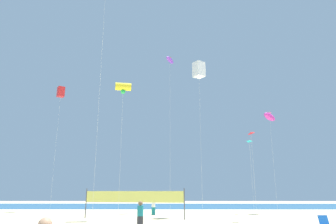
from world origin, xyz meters
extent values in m
cube|color=#28608C|center=(0.00, 34.46, 0.00)|extent=(120.00, 20.00, 0.01)
sphere|color=tan|center=(-1.63, -8.80, 1.48)|extent=(0.27, 0.27, 0.27)
cube|color=#19727A|center=(-0.72, 15.04, 0.35)|extent=(0.34, 0.20, 0.71)
cylinder|color=white|center=(-0.72, 15.04, 1.00)|extent=(0.36, 0.36, 0.59)
sphere|color=beige|center=(-0.72, 15.04, 1.43)|extent=(0.26, 0.26, 0.26)
cube|color=#2D2D33|center=(-0.91, 3.82, 0.36)|extent=(0.34, 0.21, 0.72)
cylinder|color=#19727A|center=(-0.91, 3.82, 1.02)|extent=(0.36, 0.36, 0.59)
sphere|color=brown|center=(-0.91, 3.82, 1.45)|extent=(0.27, 0.27, 0.27)
cube|color=#1959B2|center=(9.18, 2.28, 0.60)|extent=(0.52, 0.23, 0.57)
cylinder|color=#4C4C51|center=(-6.27, 11.65, 1.20)|extent=(0.08, 0.08, 2.40)
cylinder|color=#4C4C51|center=(1.99, 10.00, 1.20)|extent=(0.08, 0.08, 2.40)
cube|color=#EAE566|center=(-2.14, 10.83, 1.73)|extent=(8.27, 1.67, 0.90)
cylinder|color=silver|center=(7.24, 8.43, 3.28)|extent=(0.01, 0.01, 6.55)
pyramid|color=red|center=(7.22, 8.42, 6.61)|extent=(0.72, 0.72, 0.34)
cylinder|color=silver|center=(-12.40, 19.83, 6.93)|extent=(0.01, 0.01, 13.86)
cube|color=red|center=(-12.40, 19.83, 13.86)|extent=(1.07, 1.07, 1.23)
cylinder|color=silver|center=(0.86, 18.00, 8.59)|extent=(0.01, 0.01, 17.19)
ellipsoid|color=purple|center=(0.86, 18.00, 17.19)|extent=(1.20, 1.51, 0.82)
cube|color=orange|center=(0.86, 18.00, 17.40)|extent=(0.28, 0.06, 0.35)
cylinder|color=silver|center=(11.68, 16.98, 5.00)|extent=(0.01, 0.01, 10.00)
ellipsoid|color=#D833A5|center=(11.68, 16.98, 10.00)|extent=(1.98, 1.87, 1.07)
cube|color=pink|center=(11.68, 16.98, 10.29)|extent=(0.39, 0.06, 0.49)
cylinder|color=silver|center=(-3.97, 4.58, 10.19)|extent=(0.01, 0.01, 20.38)
cylinder|color=silver|center=(3.68, 12.47, 6.82)|extent=(0.01, 0.01, 13.64)
cube|color=white|center=(3.68, 12.47, 13.64)|extent=(1.29, 1.29, 1.48)
cylinder|color=silver|center=(-3.11, 9.24, 5.38)|extent=(0.01, 0.01, 10.76)
cylinder|color=yellow|center=(-3.11, 9.24, 10.76)|extent=(1.43, 0.90, 0.66)
sphere|color=green|center=(-3.11, 9.24, 10.33)|extent=(0.40, 0.40, 0.40)
cylinder|color=silver|center=(9.13, 16.30, 3.60)|extent=(0.01, 0.01, 7.21)
pyramid|color=#26BFCC|center=(9.13, 16.31, 7.27)|extent=(0.52, 0.54, 0.24)
camera|label=1|loc=(0.87, -15.23, 2.11)|focal=32.61mm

